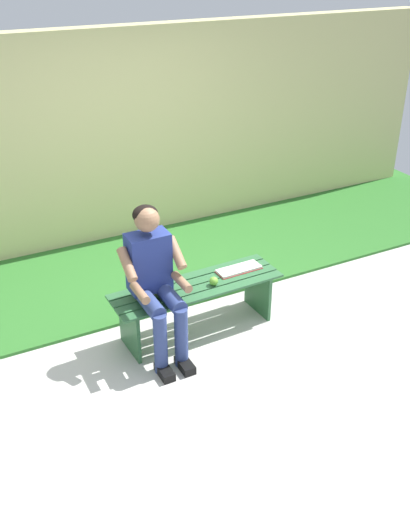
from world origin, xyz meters
TOP-DOWN VIEW (x-y plane):
  - ground_plane at (0.99, 1.00)m, footprint 10.00×7.00m
  - grass_strip at (0.00, -1.43)m, footprint 9.00×2.11m
  - brick_wall at (0.50, -2.19)m, footprint 9.50×0.24m
  - bench_near at (0.00, 0.00)m, footprint 1.53×0.48m
  - person_seated at (0.42, 0.10)m, footprint 0.50×0.69m
  - apple at (-0.12, 0.07)m, footprint 0.08×0.08m
  - book_open at (-0.44, -0.05)m, footprint 0.42×0.17m

SIDE VIEW (x-z plane):
  - ground_plane at x=0.99m, z-range -0.04..0.00m
  - grass_strip at x=0.00m, z-range 0.00..0.03m
  - bench_near at x=0.00m, z-range 0.11..0.58m
  - book_open at x=-0.44m, z-range 0.47..0.49m
  - apple at x=-0.12m, z-range 0.47..0.55m
  - person_seated at x=0.42m, z-range 0.07..1.34m
  - brick_wall at x=0.50m, z-range 0.00..2.32m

